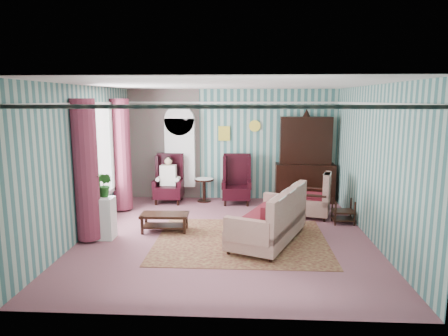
# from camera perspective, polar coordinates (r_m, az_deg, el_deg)

# --- Properties ---
(floor) EXTENTS (6.00, 6.00, 0.00)m
(floor) POSITION_cam_1_polar(r_m,az_deg,el_deg) (7.94, 0.30, -9.57)
(floor) COLOR #8C5161
(floor) RESTS_ON ground
(room_shell) EXTENTS (5.53, 6.02, 2.91)m
(room_shell) POSITION_cam_1_polar(r_m,az_deg,el_deg) (7.75, -4.20, 5.12)
(room_shell) COLOR #3B6C6A
(room_shell) RESTS_ON ground
(bookcase) EXTENTS (0.80, 0.28, 2.24)m
(bookcase) POSITION_cam_1_polar(r_m,az_deg,el_deg) (10.58, -6.26, 1.50)
(bookcase) COLOR silver
(bookcase) RESTS_ON floor
(dresser_hutch) EXTENTS (1.50, 0.56, 2.36)m
(dresser_hutch) POSITION_cam_1_polar(r_m,az_deg,el_deg) (10.42, 11.55, 1.57)
(dresser_hutch) COLOR black
(dresser_hutch) RESTS_ON floor
(wingback_left) EXTENTS (0.76, 0.80, 1.25)m
(wingback_left) POSITION_cam_1_polar(r_m,az_deg,el_deg) (10.33, -7.92, -1.53)
(wingback_left) COLOR black
(wingback_left) RESTS_ON floor
(wingback_right) EXTENTS (0.76, 0.80, 1.25)m
(wingback_right) POSITION_cam_1_polar(r_m,az_deg,el_deg) (10.14, 1.83, -1.65)
(wingback_right) COLOR black
(wingback_right) RESTS_ON floor
(seated_woman) EXTENTS (0.44, 0.40, 1.18)m
(seated_woman) POSITION_cam_1_polar(r_m,az_deg,el_deg) (10.33, -7.92, -1.72)
(seated_woman) COLOR white
(seated_woman) RESTS_ON floor
(round_side_table) EXTENTS (0.50, 0.50, 0.60)m
(round_side_table) POSITION_cam_1_polar(r_m,az_deg,el_deg) (10.41, -2.85, -3.19)
(round_side_table) COLOR black
(round_side_table) RESTS_ON floor
(nest_table) EXTENTS (0.45, 0.38, 0.54)m
(nest_table) POSITION_cam_1_polar(r_m,az_deg,el_deg) (8.96, 16.66, -5.92)
(nest_table) COLOR black
(nest_table) RESTS_ON floor
(plant_stand) EXTENTS (0.55, 0.35, 0.80)m
(plant_stand) POSITION_cam_1_polar(r_m,az_deg,el_deg) (8.02, -17.33, -6.84)
(plant_stand) COLOR silver
(plant_stand) RESTS_ON floor
(rug) EXTENTS (3.20, 2.60, 0.01)m
(rug) POSITION_cam_1_polar(r_m,az_deg,el_deg) (7.65, 2.47, -10.30)
(rug) COLOR #4F1A1A
(rug) RESTS_ON floor
(sofa) EXTENTS (1.79, 2.33, 0.92)m
(sofa) POSITION_cam_1_polar(r_m,az_deg,el_deg) (7.53, 6.30, -7.07)
(sofa) COLOR #C3B797
(sofa) RESTS_ON floor
(floral_armchair) EXTENTS (0.94, 1.00, 1.09)m
(floral_armchair) POSITION_cam_1_polar(r_m,az_deg,el_deg) (9.22, 12.50, -3.53)
(floral_armchair) COLOR beige
(floral_armchair) RESTS_ON floor
(coffee_table) EXTENTS (0.96, 0.49, 0.37)m
(coffee_table) POSITION_cam_1_polar(r_m,az_deg,el_deg) (8.19, -8.45, -7.72)
(coffee_table) COLOR black
(coffee_table) RESTS_ON floor
(potted_plant_a) EXTENTS (0.43, 0.38, 0.46)m
(potted_plant_a) POSITION_cam_1_polar(r_m,az_deg,el_deg) (7.83, -18.36, -2.53)
(potted_plant_a) COLOR #214B17
(potted_plant_a) RESTS_ON plant_stand
(potted_plant_b) EXTENTS (0.31, 0.28, 0.46)m
(potted_plant_b) POSITION_cam_1_polar(r_m,az_deg,el_deg) (7.88, -16.59, -2.35)
(potted_plant_b) COLOR #184D19
(potted_plant_b) RESTS_ON plant_stand
(potted_plant_c) EXTENTS (0.31, 0.31, 0.43)m
(potted_plant_c) POSITION_cam_1_polar(r_m,az_deg,el_deg) (7.98, -17.40, -2.38)
(potted_plant_c) COLOR #1B4B17
(potted_plant_c) RESTS_ON plant_stand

